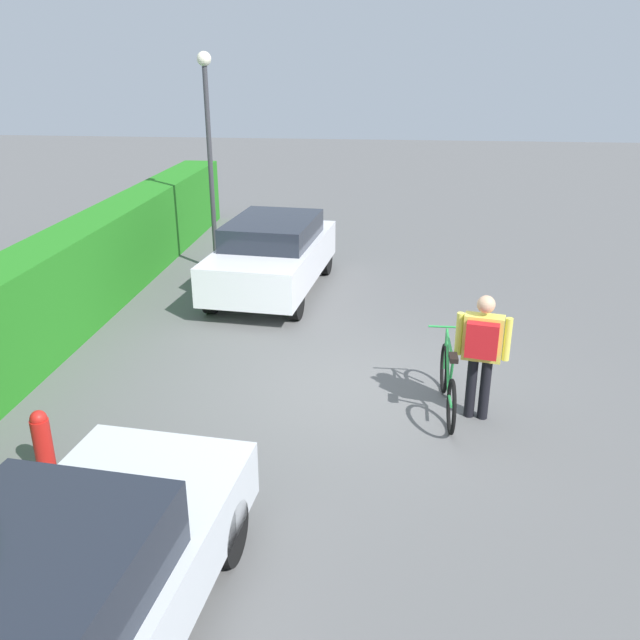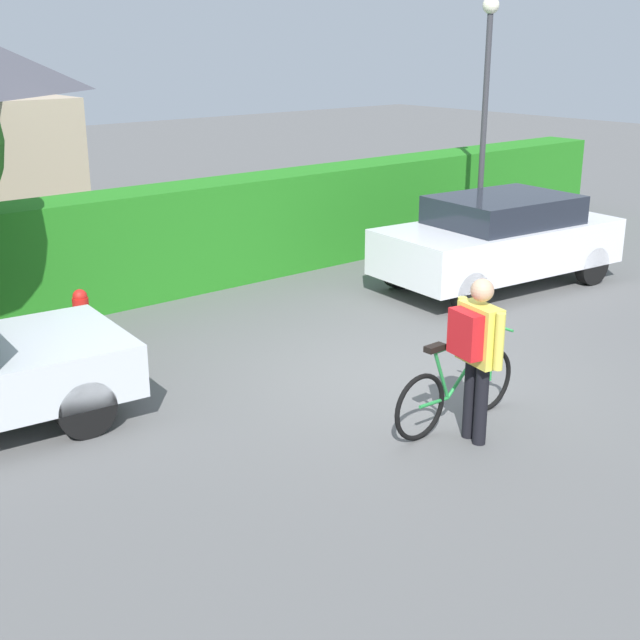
{
  "view_description": "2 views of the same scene",
  "coord_description": "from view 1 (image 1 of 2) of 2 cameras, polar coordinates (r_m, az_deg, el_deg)",
  "views": [
    {
      "loc": [
        -8.16,
        -0.4,
        4.29
      ],
      "look_at": [
        0.23,
        0.49,
        0.92
      ],
      "focal_mm": 37.09,
      "sensor_mm": 36.0,
      "label": 1
    },
    {
      "loc": [
        -6.72,
        -6.56,
        3.79
      ],
      "look_at": [
        -1.06,
        0.18,
        0.9
      ],
      "focal_mm": 48.72,
      "sensor_mm": 36.0,
      "label": 2
    }
  ],
  "objects": [
    {
      "name": "hedge_row",
      "position": [
        10.31,
        -25.06,
        -0.11
      ],
      "size": [
        20.05,
        0.9,
        1.62
      ],
      "primitive_type": "cube",
      "color": "#23791D",
      "rests_on": "ground"
    },
    {
      "name": "parked_car_near",
      "position": [
        5.32,
        -22.16,
        -22.23
      ],
      "size": [
        4.19,
        2.06,
        1.39
      ],
      "color": "silver",
      "rests_on": "ground"
    },
    {
      "name": "ground_plane",
      "position": [
        9.23,
        2.89,
        -5.98
      ],
      "size": [
        60.0,
        60.0,
        0.0
      ],
      "primitive_type": "plane",
      "color": "#5B5B5B"
    },
    {
      "name": "parked_car_far",
      "position": [
        12.82,
        -4.09,
        5.71
      ],
      "size": [
        4.07,
        2.12,
        1.43
      ],
      "color": "silver",
      "rests_on": "ground"
    },
    {
      "name": "street_lamp",
      "position": [
        13.95,
        -9.59,
        15.45
      ],
      "size": [
        0.28,
        0.28,
        4.4
      ],
      "color": "#38383D",
      "rests_on": "ground"
    },
    {
      "name": "fire_hydrant",
      "position": [
        7.84,
        -22.8,
        -9.78
      ],
      "size": [
        0.2,
        0.2,
        0.81
      ],
      "color": "red",
      "rests_on": "ground"
    },
    {
      "name": "person_rider",
      "position": [
        8.32,
        13.79,
        -2.24
      ],
      "size": [
        0.42,
        0.65,
        1.64
      ],
      "color": "black",
      "rests_on": "ground"
    },
    {
      "name": "bicycle",
      "position": [
        8.69,
        10.97,
        -5.39
      ],
      "size": [
        1.75,
        0.5,
        0.97
      ],
      "color": "black",
      "rests_on": "ground"
    }
  ]
}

